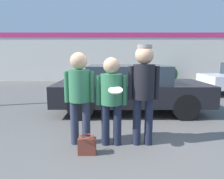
# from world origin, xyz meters

# --- Properties ---
(ground_plane) EXTENTS (56.00, 56.00, 0.00)m
(ground_plane) POSITION_xyz_m (0.00, 0.00, 0.00)
(ground_plane) COLOR #5B5956
(storefront_building) EXTENTS (24.00, 0.22, 3.15)m
(storefront_building) POSITION_xyz_m (0.00, 9.81, 1.60)
(storefront_building) COLOR silver
(storefront_building) RESTS_ON ground
(person_left) EXTENTS (0.55, 0.38, 1.71)m
(person_left) POSITION_xyz_m (-0.91, 0.11, 1.03)
(person_left) COLOR #2D3347
(person_left) RESTS_ON ground
(person_middle_with_frisbee) EXTENTS (0.56, 0.58, 1.62)m
(person_middle_with_frisbee) POSITION_xyz_m (-0.33, 0.07, 0.97)
(person_middle_with_frisbee) COLOR #1E2338
(person_middle_with_frisbee) RESTS_ON ground
(person_right) EXTENTS (0.56, 0.39, 1.84)m
(person_right) POSITION_xyz_m (0.25, 0.09, 1.13)
(person_right) COLOR #1E2338
(person_right) RESTS_ON ground
(parked_car_near) EXTENTS (4.37, 1.94, 1.38)m
(parked_car_near) POSITION_xyz_m (0.20, 2.41, 0.71)
(parked_car_near) COLOR black
(parked_car_near) RESTS_ON ground
(shrub) EXTENTS (1.07, 1.07, 1.07)m
(shrub) POSITION_xyz_m (3.27, 9.09, 0.54)
(shrub) COLOR #285B2D
(shrub) RESTS_ON ground
(handbag) EXTENTS (0.30, 0.23, 0.32)m
(handbag) POSITION_xyz_m (-0.74, -0.31, 0.16)
(handbag) COLOR brown
(handbag) RESTS_ON ground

